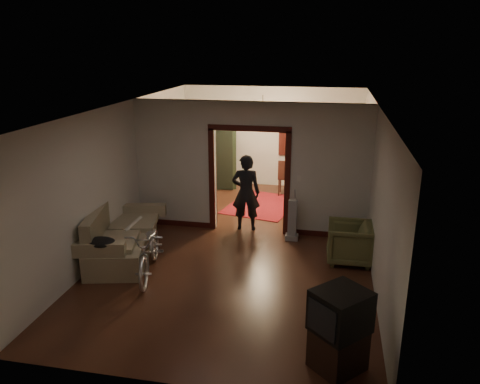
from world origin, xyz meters
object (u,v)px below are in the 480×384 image
(sofa, at_px, (122,231))
(desk, at_px, (311,180))
(locker, at_px, (220,156))
(person, at_px, (246,193))
(armchair, at_px, (349,243))
(bicycle, at_px, (150,250))

(sofa, bearing_deg, desk, 40.54)
(locker, distance_m, desk, 2.64)
(person, height_order, locker, locker)
(sofa, xyz_separation_m, armchair, (4.25, 0.61, -0.13))
(armchair, relative_size, person, 0.49)
(locker, relative_size, desk, 1.67)
(bicycle, bearing_deg, locker, 78.01)
(armchair, xyz_separation_m, desk, (-0.91, 3.97, 0.02))
(sofa, xyz_separation_m, locker, (0.76, 4.76, 0.40))
(bicycle, height_order, locker, locker)
(sofa, bearing_deg, armchair, -5.17)
(bicycle, relative_size, locker, 0.97)
(armchair, xyz_separation_m, locker, (-3.49, 4.15, 0.53))
(bicycle, relative_size, desk, 1.62)
(person, bearing_deg, armchair, 145.80)
(sofa, distance_m, armchair, 4.30)
(armchair, height_order, locker, locker)
(locker, xyz_separation_m, desk, (2.58, -0.18, -0.50))
(bicycle, relative_size, person, 1.04)
(person, relative_size, desk, 1.55)
(bicycle, distance_m, locker, 5.38)
(armchair, bearing_deg, locker, -140.37)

